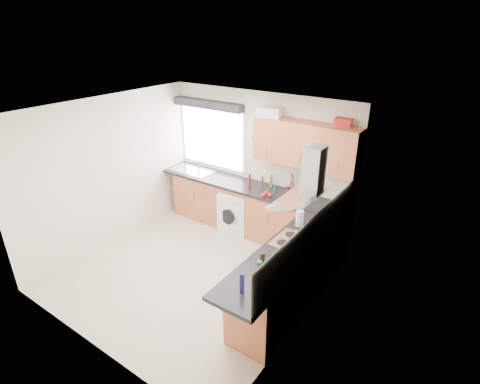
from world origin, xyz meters
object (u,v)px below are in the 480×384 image
Objects in this scene: oven at (292,273)px; upper_cabinets at (306,145)px; extractor_hood at (307,183)px; washing_machine at (236,211)px.

oven is 0.50× the size of upper_cabinets.
extractor_hood reaches higher than oven.
washing_machine is at bearing 148.81° from extractor_hood.
upper_cabinets is (-0.65, 1.33, 0.03)m from extractor_hood.
oven reaches higher than washing_machine.
washing_machine is at bearing 147.35° from oven.
washing_machine is (-1.17, -0.23, -1.41)m from upper_cabinets.
oven is 1.09× the size of extractor_hood.
extractor_hood is 1.01× the size of washing_machine.
oven is 1.35m from extractor_hood.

